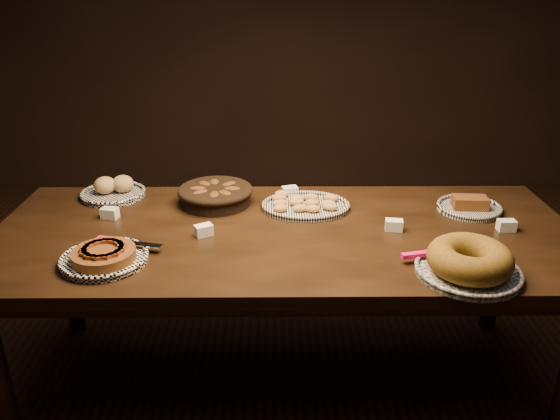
{
  "coord_description": "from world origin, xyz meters",
  "views": [
    {
      "loc": [
        -0.04,
        -2.01,
        1.72
      ],
      "look_at": [
        -0.02,
        0.05,
        0.82
      ],
      "focal_mm": 35.0,
      "sensor_mm": 36.0,
      "label": 1
    }
  ],
  "objects_px": {
    "bundt_cake_plate": "(469,262)",
    "buffet_table": "(285,246)",
    "apple_tart_plate": "(104,256)",
    "madeleine_platter": "(305,205)"
  },
  "relations": [
    {
      "from": "bundt_cake_plate",
      "to": "buffet_table",
      "type": "bearing_deg",
      "value": 125.43
    },
    {
      "from": "buffet_table",
      "to": "apple_tart_plate",
      "type": "height_order",
      "value": "apple_tart_plate"
    },
    {
      "from": "madeleine_platter",
      "to": "bundt_cake_plate",
      "type": "xyz_separation_m",
      "value": [
        0.54,
        -0.59,
        0.03
      ]
    },
    {
      "from": "buffet_table",
      "to": "bundt_cake_plate",
      "type": "relative_size",
      "value": 5.81
    },
    {
      "from": "buffet_table",
      "to": "apple_tart_plate",
      "type": "xyz_separation_m",
      "value": [
        -0.66,
        -0.26,
        0.1
      ]
    },
    {
      "from": "apple_tart_plate",
      "to": "bundt_cake_plate",
      "type": "xyz_separation_m",
      "value": [
        1.3,
        -0.1,
        0.03
      ]
    },
    {
      "from": "apple_tart_plate",
      "to": "buffet_table",
      "type": "bearing_deg",
      "value": 29.8
    },
    {
      "from": "buffet_table",
      "to": "apple_tart_plate",
      "type": "relative_size",
      "value": 6.69
    },
    {
      "from": "bundt_cake_plate",
      "to": "apple_tart_plate",
      "type": "bearing_deg",
      "value": 150.53
    },
    {
      "from": "madeleine_platter",
      "to": "buffet_table",
      "type": "bearing_deg",
      "value": -93.68
    }
  ]
}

